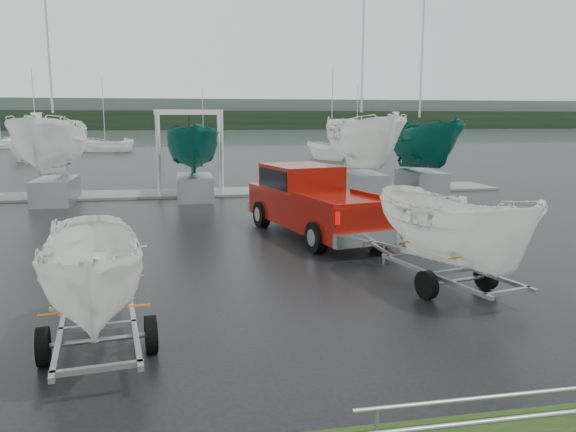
{
  "coord_description": "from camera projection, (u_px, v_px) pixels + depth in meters",
  "views": [
    {
      "loc": [
        -1.39,
        -15.04,
        3.72
      ],
      "look_at": [
        1.35,
        -0.89,
        1.2
      ],
      "focal_mm": 35.0,
      "sensor_mm": 36.0,
      "label": 1
    }
  ],
  "objects": [
    {
      "name": "keelboat_2",
      "position": [
        365.0,
        102.0,
        26.69
      ],
      "size": [
        2.81,
        3.2,
        10.99
      ],
      "color": "gray",
      "rests_on": "ground"
    },
    {
      "name": "keelboat_3",
      "position": [
        424.0,
        110.0,
        27.64
      ],
      "size": [
        2.58,
        3.2,
        10.75
      ],
      "color": "gray",
      "rests_on": "ground"
    },
    {
      "name": "treeline",
      "position": [
        183.0,
        120.0,
        179.34
      ],
      "size": [
        300.0,
        8.0,
        6.0
      ],
      "primitive_type": "cube",
      "color": "black",
      "rests_on": "ground"
    },
    {
      "name": "boat_hoist",
      "position": [
        190.0,
        140.0,
        27.39
      ],
      "size": [
        3.3,
        2.18,
        4.12
      ],
      "color": "silver",
      "rests_on": "ground"
    },
    {
      "name": "moored_boat_5",
      "position": [
        204.0,
        144.0,
        81.8
      ],
      "size": [
        3.33,
        3.34,
        11.1
      ],
      "rotation": [
        0.0,
        0.0,
        2.43
      ],
      "color": "white",
      "rests_on": "ground"
    },
    {
      "name": "ground_plane",
      "position": [
        234.0,
        255.0,
        15.45
      ],
      "size": [
        120.0,
        120.0,
        0.0
      ],
      "primitive_type": "plane",
      "color": "black",
      "rests_on": "ground"
    },
    {
      "name": "moored_boat_1",
      "position": [
        106.0,
        152.0,
        62.49
      ],
      "size": [
        3.28,
        3.24,
        11.35
      ],
      "rotation": [
        0.0,
        0.0,
        4.37
      ],
      "color": "white",
      "rests_on": "ground"
    },
    {
      "name": "lake",
      "position": [
        186.0,
        137.0,
        112.16
      ],
      "size": [
        300.0,
        300.0,
        0.0
      ],
      "primitive_type": "plane",
      "color": "slate",
      "rests_on": "ground"
    },
    {
      "name": "moored_boat_3",
      "position": [
        357.0,
        146.0,
        74.8
      ],
      "size": [
        2.96,
        2.89,
        11.6
      ],
      "rotation": [
        0.0,
        0.0,
        1.5
      ],
      "color": "white",
      "rests_on": "ground"
    },
    {
      "name": "pickup_truck",
      "position": [
        311.0,
        199.0,
        18.14
      ],
      "size": [
        3.65,
        6.9,
        2.18
      ],
      "rotation": [
        0.0,
        0.0,
        0.23
      ],
      "color": "maroon",
      "rests_on": "ground"
    },
    {
      "name": "moored_boat_4",
      "position": [
        2.0,
        148.0,
        69.4
      ],
      "size": [
        2.93,
        2.96,
        10.92
      ],
      "rotation": [
        0.0,
        0.0,
        2.72
      ],
      "color": "white",
      "rests_on": "ground"
    },
    {
      "name": "far_hill",
      "position": [
        182.0,
        114.0,
        186.73
      ],
      "size": [
        300.0,
        6.0,
        10.0
      ],
      "primitive_type": "cube",
      "color": "#4C5651",
      "rests_on": "ground"
    },
    {
      "name": "keelboat_0",
      "position": [
        50.0,
        102.0,
        24.06
      ],
      "size": [
        2.75,
        3.2,
        10.93
      ],
      "color": "gray",
      "rests_on": "ground"
    },
    {
      "name": "trailer_hitched",
      "position": [
        457.0,
        164.0,
        11.72
      ],
      "size": [
        2.1,
        3.77,
        5.12
      ],
      "rotation": [
        0.0,
        0.0,
        0.23
      ],
      "color": "gray",
      "rests_on": "ground"
    },
    {
      "name": "dock",
      "position": [
        209.0,
        192.0,
        28.01
      ],
      "size": [
        30.0,
        3.0,
        0.12
      ],
      "primitive_type": "cube",
      "color": "gray",
      "rests_on": "ground"
    },
    {
      "name": "moored_boat_0",
      "position": [
        38.0,
        159.0,
        51.02
      ],
      "size": [
        3.51,
        3.56,
        11.64
      ],
      "rotation": [
        0.0,
        0.0,
        5.95
      ],
      "color": "white",
      "rests_on": "ground"
    },
    {
      "name": "trailer_parked",
      "position": [
        90.0,
        197.0,
        8.56
      ],
      "size": [
        1.84,
        3.72,
        4.67
      ],
      "rotation": [
        0.0,
        0.0,
        0.12
      ],
      "color": "gray",
      "rests_on": "ground"
    },
    {
      "name": "keelboat_1",
      "position": [
        193.0,
        118.0,
        25.5
      ],
      "size": [
        2.35,
        3.2,
        7.35
      ],
      "color": "gray",
      "rests_on": "ground"
    },
    {
      "name": "moored_boat_2",
      "position": [
        331.0,
        160.0,
        50.73
      ],
      "size": [
        3.26,
        3.29,
        11.2
      ],
      "rotation": [
        0.0,
        0.0,
        3.61
      ],
      "color": "white",
      "rests_on": "ground"
    }
  ]
}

